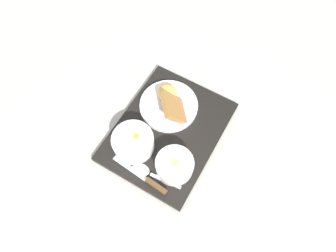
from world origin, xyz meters
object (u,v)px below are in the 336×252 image
object	(u,v)px
bowl_soup	(175,165)
plate_main	(169,104)
bowl_salad	(133,142)
spoon	(148,173)
knife	(150,182)

from	to	relation	value
bowl_soup	plate_main	distance (m)	0.21
bowl_salad	spoon	distance (m)	0.10
plate_main	spoon	distance (m)	0.24
plate_main	spoon	world-z (taller)	plate_main
plate_main	knife	distance (m)	0.26
bowl_salad	knife	xyz separation A→B (m)	(-0.07, -0.10, -0.03)
plate_main	knife	size ratio (longest dim) A/B	0.99
bowl_salad	plate_main	size ratio (longest dim) A/B	0.66
knife	bowl_soup	bearing A→B (deg)	-114.43
bowl_salad	plate_main	world-z (taller)	plate_main
bowl_salad	spoon	bearing A→B (deg)	-121.62
plate_main	bowl_salad	bearing A→B (deg)	173.54
bowl_salad	spoon	world-z (taller)	bowl_salad
plate_main	spoon	xyz separation A→B (m)	(-0.23, -0.06, -0.01)
plate_main	spoon	size ratio (longest dim) A/B	1.23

